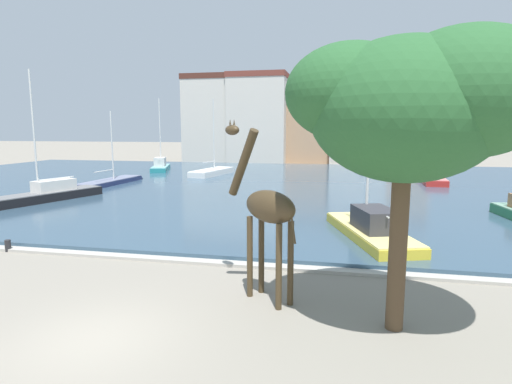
{
  "coord_description": "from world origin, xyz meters",
  "views": [
    {
      "loc": [
        5.82,
        -8.59,
        5.13
      ],
      "look_at": [
        1.9,
        10.39,
        2.2
      ],
      "focal_mm": 29.18,
      "sensor_mm": 36.0,
      "label": 1
    }
  ],
  "objects": [
    {
      "name": "ground_plane",
      "position": [
        0.0,
        0.0,
        0.0
      ],
      "size": [
        300.0,
        300.0,
        0.0
      ],
      "primitive_type": "plane",
      "color": "gray"
    },
    {
      "name": "harbor_water",
      "position": [
        0.0,
        28.47,
        0.14
      ],
      "size": [
        80.44,
        44.16,
        0.27
      ],
      "primitive_type": "cube",
      "color": "#334C60",
      "rests_on": "ground"
    },
    {
      "name": "quay_edge_coping",
      "position": [
        0.0,
        6.14,
        0.06
      ],
      "size": [
        80.44,
        0.5,
        0.12
      ],
      "primitive_type": "cube",
      "color": "#ADA89E",
      "rests_on": "ground"
    },
    {
      "name": "giraffe_statue",
      "position": [
        3.67,
        3.32,
        2.78
      ],
      "size": [
        2.74,
        2.25,
        5.45
      ],
      "color": "#42331E",
      "rests_on": "ground"
    },
    {
      "name": "sailboat_navy",
      "position": [
        -14.36,
        25.61,
        0.37
      ],
      "size": [
        2.22,
        9.06,
        6.73
      ],
      "color": "navy",
      "rests_on": "ground"
    },
    {
      "name": "sailboat_black",
      "position": [
        -14.13,
        15.49,
        0.59
      ],
      "size": [
        4.38,
        9.1,
        8.98
      ],
      "color": "black",
      "rests_on": "ground"
    },
    {
      "name": "sailboat_grey",
      "position": [
        8.77,
        44.18,
        0.43
      ],
      "size": [
        2.64,
        8.34,
        9.3
      ],
      "color": "#939399",
      "rests_on": "ground"
    },
    {
      "name": "sailboat_teal",
      "position": [
        -15.42,
        37.84,
        0.62
      ],
      "size": [
        3.87,
        7.45,
        8.75
      ],
      "color": "teal",
      "rests_on": "ground"
    },
    {
      "name": "sailboat_red",
      "position": [
        14.13,
        33.74,
        0.43
      ],
      "size": [
        2.3,
        9.75,
        7.65
      ],
      "color": "red",
      "rests_on": "ground"
    },
    {
      "name": "sailboat_yellow",
      "position": [
        7.02,
        10.94,
        0.55
      ],
      "size": [
        4.32,
        8.29,
        7.14
      ],
      "color": "gold",
      "rests_on": "ground"
    },
    {
      "name": "sailboat_white",
      "position": [
        -7.67,
        34.67,
        0.47
      ],
      "size": [
        3.25,
        8.17,
        8.32
      ],
      "color": "white",
      "rests_on": "ground"
    },
    {
      "name": "shade_tree",
      "position": [
        7.44,
        2.02,
        5.74
      ],
      "size": [
        6.13,
        4.63,
        7.42
      ],
      "color": "brown",
      "rests_on": "ground"
    },
    {
      "name": "mooring_bollard",
      "position": [
        -7.93,
        5.99,
        0.25
      ],
      "size": [
        0.24,
        0.24,
        0.5
      ],
      "primitive_type": "cylinder",
      "color": "#232326",
      "rests_on": "ground"
    },
    {
      "name": "townhouse_corner_house",
      "position": [
        -13.3,
        53.41,
        6.62
      ],
      "size": [
        9.08,
        6.34,
        13.2
      ],
      "color": "beige",
      "rests_on": "ground"
    },
    {
      "name": "townhouse_narrow_midrow",
      "position": [
        -6.54,
        53.84,
        6.65
      ],
      "size": [
        8.65,
        7.88,
        13.27
      ],
      "color": "beige",
      "rests_on": "ground"
    },
    {
      "name": "townhouse_tall_gabled",
      "position": [
        -0.42,
        56.25,
        4.77
      ],
      "size": [
        8.93,
        7.81,
        9.52
      ],
      "color": "tan",
      "rests_on": "ground"
    },
    {
      "name": "townhouse_end_terrace",
      "position": [
        8.04,
        54.74,
        4.55
      ],
      "size": [
        8.15,
        6.49,
        9.06
      ],
      "color": "beige",
      "rests_on": "ground"
    },
    {
      "name": "townhouse_wide_warehouse",
      "position": [
        14.0,
        56.22,
        4.63
      ],
      "size": [
        8.2,
        7.95,
        9.22
      ],
      "color": "tan",
      "rests_on": "ground"
    }
  ]
}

